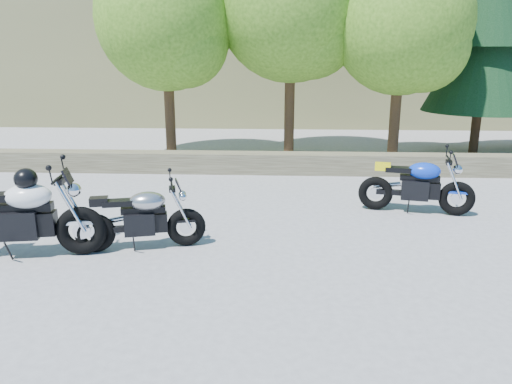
# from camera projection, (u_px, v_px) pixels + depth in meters

# --- Properties ---
(ground) EXTENTS (90.00, 90.00, 0.00)m
(ground) POSITION_uv_depth(u_px,v_px,m) (238.00, 262.00, 7.04)
(ground) COLOR gray
(ground) RESTS_ON ground
(stone_wall) EXTENTS (22.00, 0.55, 0.50)m
(stone_wall) POSITION_uv_depth(u_px,v_px,m) (257.00, 163.00, 12.27)
(stone_wall) COLOR #4E4834
(stone_wall) RESTS_ON ground
(tree_decid_left) EXTENTS (3.67, 3.67, 5.62)m
(tree_decid_left) POSITION_uv_depth(u_px,v_px,m) (169.00, 23.00, 13.06)
(tree_decid_left) COLOR #382314
(tree_decid_left) RESTS_ON ground
(tree_decid_mid) EXTENTS (4.08, 4.08, 6.24)m
(tree_decid_mid) POSITION_uv_depth(u_px,v_px,m) (295.00, 7.00, 13.17)
(tree_decid_mid) COLOR #382314
(tree_decid_mid) RESTS_ON ground
(tree_decid_right) EXTENTS (3.54, 3.54, 5.41)m
(tree_decid_right) POSITION_uv_depth(u_px,v_px,m) (406.00, 27.00, 12.60)
(tree_decid_right) COLOR #382314
(tree_decid_right) RESTS_ON ground
(conifer_near) EXTENTS (3.17, 3.17, 7.06)m
(conifer_near) POSITION_uv_depth(u_px,v_px,m) (488.00, 22.00, 13.65)
(conifer_near) COLOR #382314
(conifer_near) RESTS_ON ground
(silver_bike) EXTENTS (1.90, 0.72, 0.97)m
(silver_bike) POSITION_uv_depth(u_px,v_px,m) (142.00, 219.00, 7.40)
(silver_bike) COLOR black
(silver_bike) RESTS_ON ground
(white_bike) EXTENTS (2.35, 0.77, 1.31)m
(white_bike) POSITION_uv_depth(u_px,v_px,m) (19.00, 214.00, 7.05)
(white_bike) COLOR black
(white_bike) RESTS_ON ground
(blue_bike) EXTENTS (2.06, 0.72, 1.04)m
(blue_bike) POSITION_uv_depth(u_px,v_px,m) (417.00, 186.00, 9.11)
(blue_bike) COLOR black
(blue_bike) RESTS_ON ground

